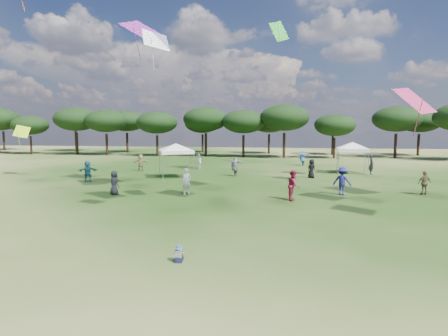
{
  "coord_description": "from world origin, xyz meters",
  "views": [
    {
      "loc": [
        3.09,
        -9.5,
        4.42
      ],
      "look_at": [
        0.65,
        6.0,
        2.69
      ],
      "focal_mm": 30.0,
      "sensor_mm": 36.0,
      "label": 1
    }
  ],
  "objects": [
    {
      "name": "ground",
      "position": [
        0.0,
        0.0,
        0.0
      ],
      "size": [
        140.0,
        140.0,
        0.0
      ],
      "primitive_type": "plane",
      "color": "#274514",
      "rests_on": "ground"
    },
    {
      "name": "tree_line",
      "position": [
        2.39,
        47.41,
        5.42
      ],
      "size": [
        108.78,
        17.63,
        7.77
      ],
      "color": "black",
      "rests_on": "ground"
    },
    {
      "name": "tent_left",
      "position": [
        -5.97,
        21.55,
        2.87
      ],
      "size": [
        5.09,
        5.09,
        3.3
      ],
      "rotation": [
        0.0,
        0.0,
        0.42
      ],
      "color": "gray",
      "rests_on": "ground"
    },
    {
      "name": "tent_right",
      "position": [
        9.6,
        27.18,
        2.85
      ],
      "size": [
        5.58,
        5.58,
        3.28
      ],
      "rotation": [
        0.0,
        0.0,
        -0.09
      ],
      "color": "gray",
      "rests_on": "ground"
    },
    {
      "name": "toddler",
      "position": [
        -0.22,
        2.0,
        0.25
      ],
      "size": [
        0.38,
        0.42,
        0.56
      ],
      "rotation": [
        0.0,
        0.0,
        0.1
      ],
      "color": "black",
      "rests_on": "ground"
    },
    {
      "name": "festival_crowd",
      "position": [
        -0.13,
        22.25,
        0.86
      ],
      "size": [
        25.95,
        22.13,
        1.93
      ],
      "color": "black",
      "rests_on": "ground"
    }
  ]
}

